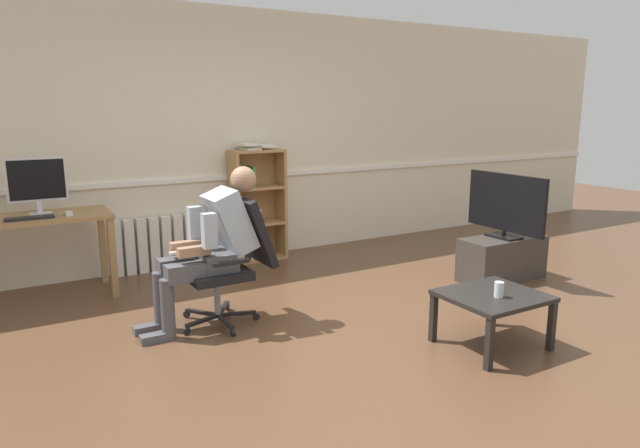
% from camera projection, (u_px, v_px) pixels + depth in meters
% --- Properties ---
extents(ground_plane, '(18.00, 18.00, 0.00)m').
position_uv_depth(ground_plane, '(361.00, 340.00, 4.11)').
color(ground_plane, brown).
extents(back_wall, '(12.00, 0.13, 2.70)m').
position_uv_depth(back_wall, '(224.00, 137.00, 6.07)').
color(back_wall, beige).
rests_on(back_wall, ground_plane).
extents(computer_desk, '(1.22, 0.59, 0.76)m').
position_uv_depth(computer_desk, '(36.00, 229.00, 4.84)').
color(computer_desk, '#9E7547').
rests_on(computer_desk, ground_plane).
extents(imac_monitor, '(0.48, 0.14, 0.49)m').
position_uv_depth(imac_monitor, '(37.00, 182.00, 4.85)').
color(imac_monitor, silver).
rests_on(imac_monitor, computer_desk).
extents(keyboard, '(0.38, 0.12, 0.02)m').
position_uv_depth(keyboard, '(29.00, 218.00, 4.67)').
color(keyboard, black).
rests_on(keyboard, computer_desk).
extents(computer_mouse, '(0.06, 0.10, 0.03)m').
position_uv_depth(computer_mouse, '(69.00, 213.00, 4.84)').
color(computer_mouse, white).
rests_on(computer_mouse, computer_desk).
extents(bookshelf, '(0.59, 0.29, 1.29)m').
position_uv_depth(bookshelf, '(254.00, 207.00, 6.17)').
color(bookshelf, '#AD7F4C').
rests_on(bookshelf, ground_plane).
extents(radiator, '(0.96, 0.08, 0.57)m').
position_uv_depth(radiator, '(160.00, 244.00, 5.81)').
color(radiator, white).
rests_on(radiator, ground_plane).
extents(office_chair, '(0.76, 0.61, 0.98)m').
position_uv_depth(office_chair, '(233.00, 256.00, 4.40)').
color(office_chair, black).
rests_on(office_chair, ground_plane).
extents(person_seated, '(0.98, 0.40, 1.23)m').
position_uv_depth(person_seated, '(211.00, 243.00, 4.28)').
color(person_seated, '#4C4C51').
rests_on(person_seated, ground_plane).
extents(tv_stand, '(0.87, 0.38, 0.43)m').
position_uv_depth(tv_stand, '(502.00, 258.00, 5.51)').
color(tv_stand, '#3D3833').
rests_on(tv_stand, ground_plane).
extents(tv_screen, '(0.20, 0.91, 0.62)m').
position_uv_depth(tv_screen, '(506.00, 204.00, 5.40)').
color(tv_screen, black).
rests_on(tv_screen, tv_stand).
extents(coffee_table, '(0.67, 0.59, 0.39)m').
position_uv_depth(coffee_table, '(493.00, 300.00, 3.95)').
color(coffee_table, black).
rests_on(coffee_table, ground_plane).
extents(drinking_glass, '(0.06, 0.06, 0.11)m').
position_uv_depth(drinking_glass, '(499.00, 290.00, 3.86)').
color(drinking_glass, silver).
rests_on(drinking_glass, coffee_table).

